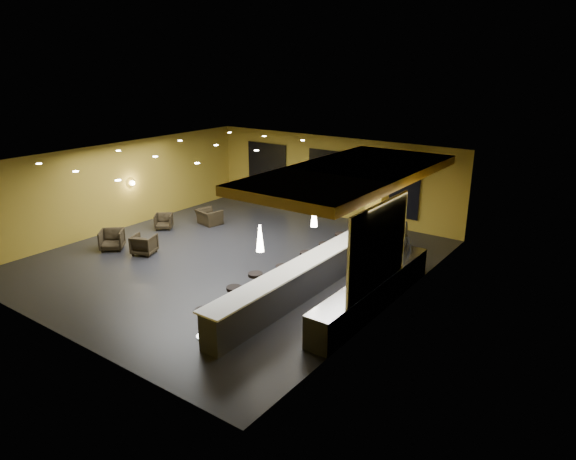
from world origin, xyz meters
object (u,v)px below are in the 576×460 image
Objects in this scene: pendant_0 at (260,238)px; bar_stool_0 at (203,319)px; armchair_b at (144,244)px; bar_stool_2 at (256,283)px; staff_a at (373,247)px; staff_b at (396,242)px; prep_counter at (373,293)px; pendant_1 at (314,215)px; bar_stool_4 at (306,260)px; armchair_a at (112,240)px; bar_stool_3 at (282,274)px; bar_stool_1 at (234,297)px; bar_stool_6 at (340,241)px; pendant_2 at (356,197)px; bar_stool_5 at (324,251)px; column at (377,204)px; staff_c at (400,248)px; armchair_d at (209,217)px; armchair_c at (164,221)px; bar_counter at (304,279)px.

bar_stool_0 is at bearing -115.29° from pendant_0.
armchair_b is 0.90× the size of bar_stool_2.
staff_a is 0.91× the size of staff_b.
prep_counter is 8.58m from armchair_b.
staff_b is at bearing 103.52° from prep_counter.
pendant_1 is 2.11m from bar_stool_4.
bar_stool_3 is at bearing -35.27° from armchair_a.
prep_counter is 9.94m from armchair_a.
pendant_1 is 3.66m from staff_b.
bar_stool_6 is at bearing 90.26° from bar_stool_1.
bar_stool_5 is at bearing -139.52° from pendant_2.
bar_stool_5 is at bearing 90.72° from bar_stool_0.
bar_stool_3 is at bearing 161.71° from armchair_b.
column reaches higher than staff_c.
bar_stool_2 is at bearing -93.80° from staff_a.
prep_counter is 2.76m from staff_a.
pendant_1 reaches higher than armchair_b.
bar_stool_5 is at bearing -176.97° from armchair_d.
pendant_2 reaches higher than armchair_a.
bar_stool_2 is at bearing -102.33° from pendant_2.
armchair_c is at bearing 165.51° from bar_stool_3.
bar_stool_2 is at bearing 95.31° from bar_stool_0.
bar_counter is 11.43× the size of pendant_2.
pendant_1 is at bearing 73.43° from bar_stool_1.
bar_stool_0 is (-0.69, -3.95, -1.85)m from pendant_1.
bar_counter is at bearing -127.40° from staff_c.
bar_counter is at bearing -90.00° from column.
armchair_b is (-7.78, -4.11, -0.52)m from staff_b.
bar_stool_2 is 1.05m from bar_stool_3.
pendant_1 reaches higher than bar_stool_6.
bar_stool_6 is at bearing 98.46° from pendant_0.
column is 8.40m from armchair_b.
bar_stool_3 is (6.39, -3.48, 0.20)m from armchair_d.
staff_c is 8.90m from armchair_b.
prep_counter is at bearing -44.42° from staff_a.
staff_c reaches higher than bar_stool_1.
staff_c reaches higher than armchair_a.
prep_counter is 3.32m from bar_stool_5.
pendant_1 is at bearing 39.60° from bar_stool_3.
armchair_b is 1.00× the size of bar_stool_5.
staff_a is at bearing 67.85° from bar_stool_2.
bar_counter reaches higher than bar_stool_2.
bar_stool_2 reaches higher than bar_stool_5.
prep_counter is 6.92× the size of bar_stool_2.
staff_b is 6.12m from bar_stool_1.
armchair_c is (-0.32, 2.73, -0.06)m from armchair_a.
armchair_a is 1.05× the size of bar_stool_5.
pendant_1 reaches higher than bar_stool_0.
armchair_a is at bearing -148.02° from bar_stool_6.
staff_a is (-1.25, 2.43, 0.37)m from prep_counter.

